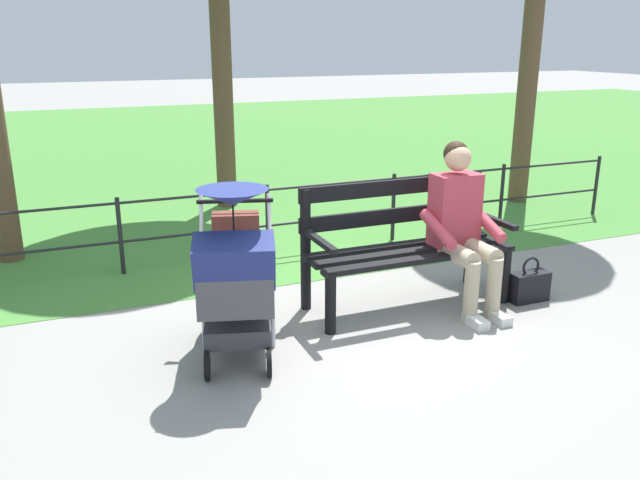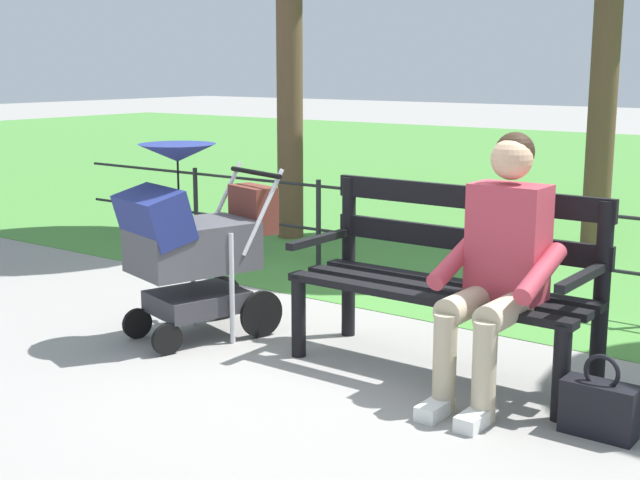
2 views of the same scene
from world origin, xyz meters
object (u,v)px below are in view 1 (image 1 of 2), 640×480
(park_bench, at_px, (403,239))
(handbag, at_px, (529,286))
(person_on_bench, at_px, (462,222))
(stroller, at_px, (236,272))

(park_bench, xyz_separation_m, handbag, (-0.95, 0.37, -0.40))
(park_bench, bearing_deg, person_on_bench, 149.43)
(person_on_bench, xyz_separation_m, handbag, (-0.57, 0.15, -0.55))
(handbag, bearing_deg, stroller, 1.25)
(person_on_bench, distance_m, handbag, 0.81)
(park_bench, bearing_deg, handbag, 158.65)
(park_bench, distance_m, handbag, 1.10)
(person_on_bench, relative_size, handbag, 3.45)
(park_bench, xyz_separation_m, stroller, (1.45, 0.42, 0.07))
(park_bench, height_order, person_on_bench, person_on_bench)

